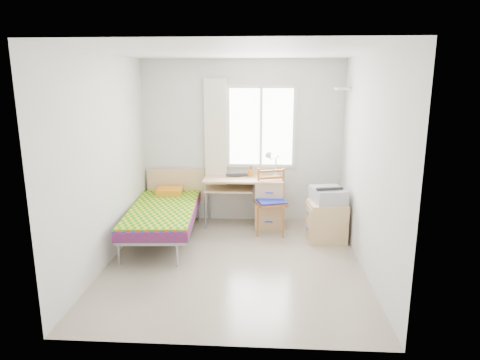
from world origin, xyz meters
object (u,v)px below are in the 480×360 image
object	(u,v)px
chair	(271,197)
cabinet	(326,221)
desk	(264,200)
bed	(164,211)
printer	(328,195)

from	to	relation	value
chair	cabinet	bearing A→B (deg)	-38.77
chair	desk	bearing A→B (deg)	92.29
desk	cabinet	size ratio (longest dim) A/B	2.17
chair	bed	bearing A→B (deg)	176.11
chair	printer	distance (m)	0.86
desk	chair	xyz separation A→B (m)	(0.10, -0.29, 0.12)
chair	printer	world-z (taller)	chair
bed	printer	distance (m)	2.38
bed	desk	bearing A→B (deg)	20.71
bed	cabinet	bearing A→B (deg)	-2.45
cabinet	printer	bearing A→B (deg)	69.31
desk	printer	world-z (taller)	printer
bed	printer	xyz separation A→B (m)	(2.36, 0.10, 0.26)
desk	bed	bearing A→B (deg)	-155.59
bed	desk	xyz separation A→B (m)	(1.45, 0.67, 0.00)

